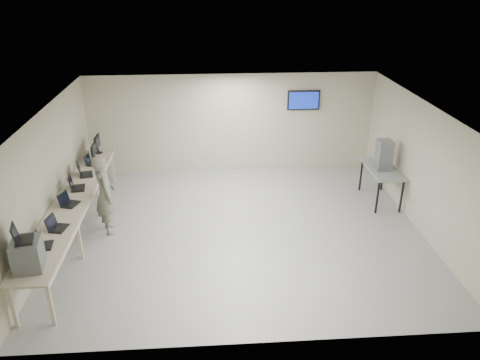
{
  "coord_description": "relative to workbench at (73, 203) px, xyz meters",
  "views": [
    {
      "loc": [
        -0.66,
        -9.11,
        5.4
      ],
      "look_at": [
        0.0,
        0.2,
        1.15
      ],
      "focal_mm": 35.0,
      "sensor_mm": 36.0,
      "label": 1
    }
  ],
  "objects": [
    {
      "name": "laptop_5",
      "position": [
        -0.05,
        1.96,
        0.14
      ],
      "size": [
        0.32,
        0.36,
        0.25
      ],
      "rotation": [
        0.0,
        0.0,
        -0.2
      ],
      "color": "black",
      "rests_on": "workbench"
    },
    {
      "name": "laptop_3",
      "position": [
        -0.08,
        0.54,
        0.15
      ],
      "size": [
        0.38,
        0.43,
        0.3
      ],
      "rotation": [
        0.0,
        0.0,
        0.17
      ],
      "color": "black",
      "rests_on": "workbench"
    },
    {
      "name": "laptop_1",
      "position": [
        0.0,
        -1.23,
        0.15
      ],
      "size": [
        0.36,
        0.41,
        0.28
      ],
      "rotation": [
        0.0,
        0.0,
        -0.2
      ],
      "color": "black",
      "rests_on": "workbench"
    },
    {
      "name": "side_table",
      "position": [
        7.19,
        1.21,
        -0.01
      ],
      "size": [
        0.69,
        1.48,
        0.89
      ],
      "color": "gray",
      "rests_on": "ground"
    },
    {
      "name": "monitor_far",
      "position": [
        -0.01,
        2.75,
        0.36
      ],
      "size": [
        0.21,
        0.48,
        0.47
      ],
      "color": "black",
      "rests_on": "workbench"
    },
    {
      "name": "room",
      "position": [
        3.62,
        0.06,
        0.58
      ],
      "size": [
        8.01,
        7.01,
        2.81
      ],
      "color": "#9E9E9B",
      "rests_on": "ground"
    },
    {
      "name": "storage_bins",
      "position": [
        7.17,
        1.21,
        0.43
      ],
      "size": [
        0.35,
        0.39,
        0.73
      ],
      "color": "gray",
      "rests_on": "side_table"
    },
    {
      "name": "laptop_0",
      "position": [
        -0.07,
        -1.84,
        0.14
      ],
      "size": [
        0.32,
        0.37,
        0.26
      ],
      "rotation": [
        0.0,
        0.0,
        0.13
      ],
      "color": "black",
      "rests_on": "workbench"
    },
    {
      "name": "soldier",
      "position": [
        0.64,
        0.19,
        0.08
      ],
      "size": [
        0.64,
        0.77,
        1.81
      ],
      "primitive_type": "imported",
      "rotation": [
        0.0,
        0.0,
        1.94
      ],
      "color": "gray",
      "rests_on": "ground"
    },
    {
      "name": "laptop_4",
      "position": [
        -0.07,
        1.29,
        0.15
      ],
      "size": [
        0.42,
        0.46,
        0.31
      ],
      "rotation": [
        0.0,
        0.0,
        0.25
      ],
      "color": "black",
      "rests_on": "workbench"
    },
    {
      "name": "equipment_box",
      "position": [
        -0.06,
        -2.49,
        0.34
      ],
      "size": [
        0.51,
        0.57,
        0.53
      ],
      "primitive_type": "cube",
      "rotation": [
        0.0,
        0.0,
        0.15
      ],
      "color": "slate",
      "rests_on": "workbench"
    },
    {
      "name": "laptop_2",
      "position": [
        -0.03,
        -0.25,
        0.15
      ],
      "size": [
        0.39,
        0.42,
        0.28
      ],
      "rotation": [
        0.0,
        0.0,
        -0.3
      ],
      "color": "black",
      "rests_on": "workbench"
    },
    {
      "name": "monitor_near",
      "position": [
        -0.01,
        2.29,
        0.32
      ],
      "size": [
        0.18,
        0.41,
        0.41
      ],
      "color": "black",
      "rests_on": "workbench"
    },
    {
      "name": "workbench",
      "position": [
        0.0,
        0.0,
        0.0
      ],
      "size": [
        0.76,
        6.0,
        0.9
      ],
      "color": "#BDB698",
      "rests_on": "ground"
    },
    {
      "name": "laptop_on_box",
      "position": [
        -0.12,
        -2.49,
        0.67
      ],
      "size": [
        0.37,
        0.41,
        0.28
      ],
      "rotation": [
        0.0,
        0.0,
        0.24
      ],
      "color": "black",
      "rests_on": "equipment_box"
    }
  ]
}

